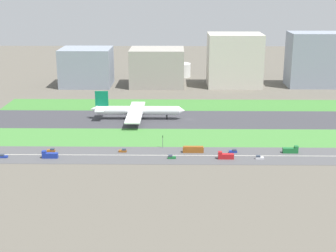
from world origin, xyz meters
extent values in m
plane|color=#5B564C|center=(0.00, 0.00, 0.00)|extent=(800.00, 800.00, 0.00)
cube|color=#38383D|center=(0.00, 0.00, 0.05)|extent=(280.00, 46.00, 0.10)
cube|color=#3D7A33|center=(0.00, 41.00, 0.05)|extent=(280.00, 36.00, 0.10)
cube|color=#427F38|center=(0.00, -41.00, 0.05)|extent=(280.00, 36.00, 0.10)
cube|color=#4C4C4F|center=(0.00, -73.00, 0.05)|extent=(280.00, 28.00, 0.10)
cube|color=silver|center=(0.00, -73.00, 0.11)|extent=(266.00, 0.50, 0.01)
cylinder|color=white|center=(-34.85, 0.00, 6.30)|extent=(56.00, 6.00, 6.00)
cone|color=white|center=(-4.85, 0.00, 6.30)|extent=(4.00, 5.70, 5.70)
cone|color=white|center=(-65.35, 0.00, 7.10)|extent=(5.00, 5.40, 5.40)
cube|color=#0C724C|center=(-59.85, 0.00, 14.30)|extent=(9.00, 0.80, 11.00)
cube|color=white|center=(-60.85, 0.00, 7.30)|extent=(6.00, 16.00, 0.60)
cube|color=white|center=(-36.85, 15.00, 5.10)|extent=(10.00, 26.00, 1.00)
cylinder|color=gray|center=(-35.85, 9.00, 2.90)|extent=(5.00, 3.20, 3.20)
cube|color=white|center=(-36.85, -15.00, 5.10)|extent=(10.00, 26.00, 1.00)
cylinder|color=gray|center=(-35.85, -9.00, 2.90)|extent=(5.00, 3.20, 3.20)
cylinder|color=black|center=(-15.25, 0.00, 1.70)|extent=(1.00, 1.00, 3.20)
cylinder|color=black|center=(-38.85, 3.50, 1.70)|extent=(1.00, 1.00, 3.20)
cylinder|color=black|center=(-38.85, -3.50, 1.70)|extent=(1.00, 1.00, 3.20)
cube|color=navy|center=(-76.90, -78.00, 1.50)|extent=(8.40, 2.50, 2.80)
cube|color=navy|center=(-80.10, -78.00, 3.50)|extent=(2.00, 2.30, 1.20)
cube|color=silver|center=(35.75, -78.00, 0.65)|extent=(4.40, 1.80, 1.10)
cube|color=#333D4C|center=(34.95, -78.00, 1.65)|extent=(2.20, 1.66, 0.90)
cube|color=brown|center=(-38.80, -68.00, 0.65)|extent=(4.40, 1.80, 1.10)
cube|color=#333D4C|center=(-38.00, -68.00, 1.65)|extent=(2.20, 1.66, 0.90)
cube|color=navy|center=(22.65, -68.00, 0.65)|extent=(4.40, 1.80, 1.10)
cube|color=#333D4C|center=(23.45, -68.00, 1.65)|extent=(2.20, 1.66, 0.90)
cube|color=brown|center=(0.50, -68.00, 1.60)|extent=(11.60, 2.50, 3.00)
cube|color=brown|center=(0.60, -68.00, 3.35)|extent=(10.80, 2.30, 0.50)
cube|color=#B2191E|center=(17.71, -78.00, 1.50)|extent=(8.40, 2.50, 2.80)
cube|color=#B2191E|center=(14.51, -78.00, 3.50)|extent=(2.00, 2.30, 1.20)
cube|color=#19662D|center=(-11.30, -78.00, 0.65)|extent=(4.40, 1.80, 1.10)
cube|color=#333D4C|center=(-12.10, -78.00, 1.65)|extent=(2.20, 1.66, 0.90)
cube|color=#19662D|center=(54.37, -68.00, 1.50)|extent=(8.40, 2.50, 2.80)
cube|color=#19662D|center=(57.57, -68.00, 3.50)|extent=(2.00, 2.30, 1.20)
cube|color=brown|center=(-78.88, -68.00, 0.65)|extent=(4.40, 1.80, 1.10)
cube|color=#333D4C|center=(-78.08, -68.00, 1.65)|extent=(2.20, 1.66, 0.90)
cube|color=navy|center=(-102.18, -78.00, 0.65)|extent=(4.40, 1.80, 1.10)
cube|color=#333D4C|center=(-102.98, -78.00, 1.65)|extent=(2.20, 1.66, 0.90)
cylinder|color=#4C4C51|center=(-16.65, -60.00, 3.10)|extent=(0.24, 0.24, 6.00)
cube|color=black|center=(-16.65, -60.00, 6.70)|extent=(0.36, 0.36, 1.20)
sphere|color=#19D826|center=(-16.65, -60.20, 7.00)|extent=(0.24, 0.24, 0.24)
cube|color=gray|center=(-90.00, 114.00, 16.98)|extent=(45.20, 38.30, 33.96)
cube|color=#9E998E|center=(-25.99, 114.00, 16.89)|extent=(48.23, 39.31, 33.78)
cube|color=beige|center=(43.82, 114.00, 23.58)|extent=(47.93, 35.15, 47.16)
cube|color=gray|center=(116.48, 114.00, 24.17)|extent=(49.17, 29.80, 48.33)
cylinder|color=silver|center=(-4.98, 159.00, 6.56)|extent=(21.65, 21.65, 13.12)
camera|label=1|loc=(-9.95, -323.85, 91.22)|focal=52.11mm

